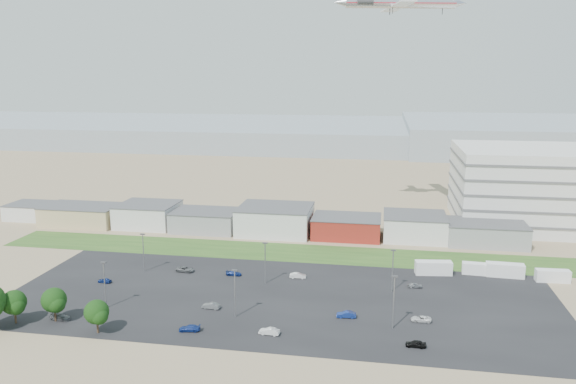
% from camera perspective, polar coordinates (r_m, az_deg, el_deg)
% --- Properties ---
extents(ground, '(700.00, 700.00, 0.00)m').
position_cam_1_polar(ground, '(107.91, -5.57, -14.47)').
color(ground, '#897257').
rests_on(ground, ground).
extents(parking_lot, '(120.00, 50.00, 0.01)m').
position_cam_1_polar(parking_lot, '(124.62, -0.84, -10.69)').
color(parking_lot, black).
rests_on(parking_lot, ground).
extents(grass_strip, '(160.00, 16.00, 0.02)m').
position_cam_1_polar(grass_strip, '(155.03, -0.47, -6.11)').
color(grass_strip, '#284D1C').
rests_on(grass_strip, ground).
extents(hills_backdrop, '(700.00, 200.00, 9.00)m').
position_cam_1_polar(hills_backdrop, '(410.64, 11.73, 5.50)').
color(hills_backdrop, gray).
rests_on(hills_backdrop, ground).
extents(building_row, '(170.00, 20.00, 8.00)m').
position_cam_1_polar(building_row, '(175.32, -4.83, -2.68)').
color(building_row, silver).
rests_on(building_row, ground).
extents(box_trailer_a, '(9.03, 3.83, 3.28)m').
position_cam_1_polar(box_trailer_a, '(142.38, 14.56, -7.46)').
color(box_trailer_a, silver).
rests_on(box_trailer_a, ground).
extents(box_trailer_b, '(7.61, 2.85, 2.80)m').
position_cam_1_polar(box_trailer_b, '(145.49, 18.74, -7.40)').
color(box_trailer_b, silver).
rests_on(box_trailer_b, ground).
extents(box_trailer_c, '(8.87, 3.18, 3.28)m').
position_cam_1_polar(box_trailer_c, '(146.05, 21.18, -7.41)').
color(box_trailer_c, silver).
rests_on(box_trailer_c, ground).
extents(box_trailer_d, '(7.74, 2.69, 2.87)m').
position_cam_1_polar(box_trailer_d, '(147.08, 25.29, -7.70)').
color(box_trailer_d, silver).
rests_on(box_trailer_d, ground).
extents(tree_mid, '(5.10, 5.10, 7.65)m').
position_cam_1_polar(tree_mid, '(123.47, -26.06, -10.26)').
color(tree_mid, black).
rests_on(tree_mid, ground).
extents(tree_right, '(5.20, 5.20, 7.80)m').
position_cam_1_polar(tree_right, '(121.18, -22.66, -10.33)').
color(tree_right, black).
rests_on(tree_right, ground).
extents(tree_near, '(4.93, 4.93, 7.39)m').
position_cam_1_polar(tree_near, '(113.36, -18.86, -11.69)').
color(tree_near, black).
rests_on(tree_near, ground).
extents(lightpole_front_l, '(1.18, 0.49, 10.03)m').
position_cam_1_polar(lightpole_front_l, '(123.74, -18.11, -8.98)').
color(lightpole_front_l, slate).
rests_on(lightpole_front_l, ground).
extents(lightpole_front_m, '(1.17, 0.49, 9.92)m').
position_cam_1_polar(lightpole_front_m, '(114.15, -5.40, -10.23)').
color(lightpole_front_m, slate).
rests_on(lightpole_front_m, ground).
extents(lightpole_front_r, '(1.25, 0.52, 10.59)m').
position_cam_1_polar(lightpole_front_r, '(110.53, 10.69, -10.96)').
color(lightpole_front_r, slate).
rests_on(lightpole_front_r, ground).
extents(lightpole_back_l, '(1.13, 0.47, 9.62)m').
position_cam_1_polar(lightpole_back_l, '(143.47, -14.46, -5.98)').
color(lightpole_back_l, slate).
rests_on(lightpole_back_l, ground).
extents(lightpole_back_m, '(1.16, 0.48, 9.86)m').
position_cam_1_polar(lightpole_back_m, '(131.25, -2.33, -7.22)').
color(lightpole_back_m, slate).
rests_on(lightpole_back_m, ground).
extents(lightpole_back_r, '(1.14, 0.48, 9.71)m').
position_cam_1_polar(lightpole_back_r, '(128.56, 10.58, -7.87)').
color(lightpole_back_r, slate).
rests_on(lightpole_back_r, ground).
extents(airliner, '(47.89, 37.65, 12.57)m').
position_cam_1_polar(airliner, '(189.81, 11.36, 18.32)').
color(airliner, silver).
extents(parked_car_0, '(3.96, 1.85, 1.10)m').
position_cam_1_polar(parked_car_0, '(116.35, 13.37, -12.43)').
color(parked_car_0, silver).
rests_on(parked_car_0, ground).
extents(parked_car_1, '(4.05, 1.71, 1.30)m').
position_cam_1_polar(parked_car_1, '(115.59, 5.94, -12.27)').
color(parked_car_1, navy).
rests_on(parked_car_1, ground).
extents(parked_car_2, '(3.69, 1.57, 1.24)m').
position_cam_1_polar(parked_car_2, '(106.25, 12.85, -14.80)').
color(parked_car_2, black).
rests_on(parked_car_2, ground).
extents(parked_car_3, '(4.26, 2.20, 1.18)m').
position_cam_1_polar(parked_car_3, '(111.08, -9.97, -13.46)').
color(parked_car_3, navy).
rests_on(parked_car_3, ground).
extents(parked_car_4, '(3.93, 1.72, 1.26)m').
position_cam_1_polar(parked_car_4, '(120.11, -7.82, -11.38)').
color(parked_car_4, '#595B5E').
rests_on(parked_car_4, ground).
extents(parked_car_5, '(3.37, 1.67, 1.10)m').
position_cam_1_polar(parked_car_5, '(139.65, -18.13, -8.54)').
color(parked_car_5, navy).
rests_on(parked_car_5, ground).
extents(parked_car_6, '(3.80, 1.63, 1.09)m').
position_cam_1_polar(parked_car_6, '(138.11, -5.53, -8.21)').
color(parked_car_6, navy).
rests_on(parked_car_6, ground).
extents(parked_car_8, '(3.44, 1.72, 1.12)m').
position_cam_1_polar(parked_car_8, '(133.14, 12.78, -9.23)').
color(parked_car_8, '#A5A5AA').
rests_on(parked_car_8, ground).
extents(parked_car_9, '(4.70, 2.50, 1.26)m').
position_cam_1_polar(parked_car_9, '(142.20, -10.41, -7.73)').
color(parked_car_9, '#595B5E').
rests_on(parked_car_9, ground).
extents(parked_car_10, '(4.36, 2.03, 1.23)m').
position_cam_1_polar(parked_car_10, '(122.69, -22.13, -11.67)').
color(parked_car_10, '#595B5E').
rests_on(parked_car_10, ground).
extents(parked_car_11, '(3.99, 1.60, 1.29)m').
position_cam_1_polar(parked_car_11, '(135.71, 1.01, -8.48)').
color(parked_car_11, silver).
rests_on(parked_car_11, ground).
extents(parked_car_13, '(4.00, 1.67, 1.29)m').
position_cam_1_polar(parked_car_13, '(108.24, -1.92, -13.96)').
color(parked_car_13, silver).
rests_on(parked_car_13, ground).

